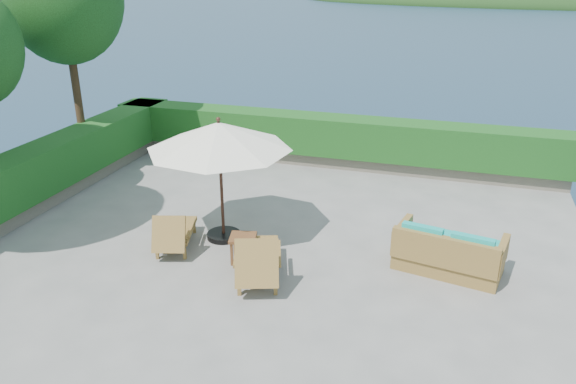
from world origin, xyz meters
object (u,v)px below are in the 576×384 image
(side_table, at_px, (243,241))
(wicker_loveseat, at_px, (448,254))
(patio_umbrella, at_px, (219,137))
(lounge_left, at_px, (174,232))
(lounge_right, at_px, (258,258))

(side_table, height_order, wicker_loveseat, wicker_loveseat)
(patio_umbrella, relative_size, side_table, 5.94)
(lounge_left, relative_size, wicker_loveseat, 0.79)
(lounge_left, xyz_separation_m, wicker_loveseat, (5.04, 0.65, -0.00))
(lounge_left, relative_size, lounge_right, 0.85)
(patio_umbrella, height_order, lounge_left, patio_umbrella)
(side_table, bearing_deg, lounge_left, 177.48)
(lounge_left, bearing_deg, side_table, -19.33)
(lounge_left, height_order, lounge_right, lounge_right)
(side_table, bearing_deg, patio_umbrella, 133.43)
(lounge_right, xyz_separation_m, wicker_loveseat, (3.12, 1.26, -0.06))
(patio_umbrella, bearing_deg, wicker_loveseat, -0.66)
(side_table, bearing_deg, wicker_loveseat, 11.23)
(side_table, distance_m, wicker_loveseat, 3.68)
(lounge_left, bearing_deg, lounge_right, -34.45)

